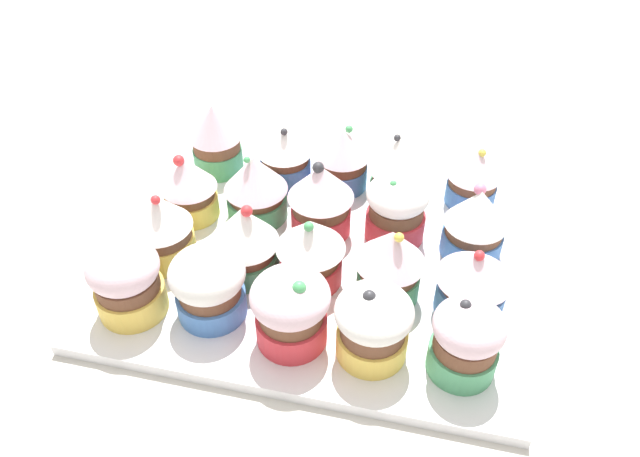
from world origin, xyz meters
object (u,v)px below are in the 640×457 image
object	(u,v)px
cupcake_7	(321,198)
cupcake_9	(189,186)
cupcake_1	(398,170)
cupcake_16	(373,324)
cupcake_17	(295,309)
cupcake_15	(466,339)
cupcake_19	(126,280)
cupcake_4	(216,138)
cupcake_11	(390,263)
cupcake_13	(245,240)
cupcake_14	(160,227)
cupcake_6	(396,208)
cupcake_8	(256,186)
cupcake_10	(474,280)
cupcake_18	(209,284)
cupcake_5	(476,222)
cupcake_0	(474,176)
cupcake_2	(343,158)
cupcake_3	(285,154)
baking_tray	(320,256)
cupcake_12	(308,249)

from	to	relation	value
cupcake_7	cupcake_9	world-z (taller)	cupcake_7
cupcake_1	cupcake_9	distance (cm)	21.41
cupcake_16	cupcake_17	xyz separation A→B (cm)	(6.39, 0.04, 0.21)
cupcake_15	cupcake_19	size ratio (longest dim) A/B	1.02
cupcake_4	cupcake_11	bearing A→B (deg)	145.01
cupcake_1	cupcake_15	size ratio (longest dim) A/B	1.10
cupcake_15	cupcake_17	size ratio (longest dim) A/B	0.98
cupcake_13	cupcake_14	bearing A→B (deg)	-0.53
cupcake_4	cupcake_13	distance (cm)	16.94
cupcake_6	cupcake_17	world-z (taller)	cupcake_17
cupcake_16	cupcake_19	bearing A→B (deg)	-0.12
cupcake_8	cupcake_10	size ratio (longest dim) A/B	1.04
cupcake_19	cupcake_18	bearing A→B (deg)	-170.04
cupcake_5	cupcake_15	xyz separation A→B (cm)	(0.21, 14.03, -0.15)
cupcake_14	cupcake_16	size ratio (longest dim) A/B	1.11
cupcake_7	cupcake_17	xyz separation A→B (cm)	(-1.00, 13.91, -0.41)
cupcake_4	cupcake_15	bearing A→B (deg)	142.66
cupcake_5	cupcake_8	bearing A→B (deg)	-1.88
cupcake_0	cupcake_4	size ratio (longest dim) A/B	0.82
cupcake_11	cupcake_14	distance (cm)	21.57
cupcake_6	cupcake_8	bearing A→B (deg)	-0.42
cupcake_11	cupcake_19	size ratio (longest dim) A/B	1.10
cupcake_15	cupcake_18	world-z (taller)	cupcake_15
cupcake_10	cupcake_15	bearing A→B (deg)	87.13
cupcake_6	cupcake_19	bearing A→B (deg)	34.53
cupcake_13	cupcake_2	bearing A→B (deg)	-112.33
cupcake_8	cupcake_3	bearing A→B (deg)	-101.86
cupcake_14	cupcake_19	xyz separation A→B (cm)	(0.09, 6.77, -0.21)
cupcake_19	cupcake_10	bearing A→B (deg)	-167.27
cupcake_10	cupcake_18	bearing A→B (deg)	13.59
cupcake_1	cupcake_19	distance (cm)	28.89
baking_tray	cupcake_16	distance (cm)	13.39
cupcake_12	cupcake_13	world-z (taller)	cupcake_13
cupcake_1	cupcake_9	bearing A→B (deg)	18.79
cupcake_6	cupcake_16	world-z (taller)	same
cupcake_2	cupcake_5	xyz separation A→B (cm)	(-14.23, 7.62, 0.09)
cupcake_9	cupcake_12	world-z (taller)	same
cupcake_13	cupcake_16	xyz separation A→B (cm)	(-12.86, 6.73, -0.39)
cupcake_15	cupcake_16	size ratio (longest dim) A/B	1.04
baking_tray	cupcake_13	size ratio (longest dim) A/B	4.91
baking_tray	cupcake_17	xyz separation A→B (cm)	(-0.38, 10.83, 4.37)
cupcake_7	cupcake_19	xyz separation A→B (cm)	(13.89, 13.82, -0.51)
cupcake_3	cupcake_1	bearing A→B (deg)	176.26
cupcake_13	cupcake_17	bearing A→B (deg)	133.67
cupcake_4	cupcake_19	distance (cm)	21.55
cupcake_9	cupcake_0	bearing A→B (deg)	-163.27
baking_tray	cupcake_5	bearing A→B (deg)	-167.12
cupcake_0	cupcake_6	world-z (taller)	cupcake_6
cupcake_9	cupcake_1	bearing A→B (deg)	-161.21
baking_tray	cupcake_0	xyz separation A→B (cm)	(-13.88, -11.06, 3.94)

